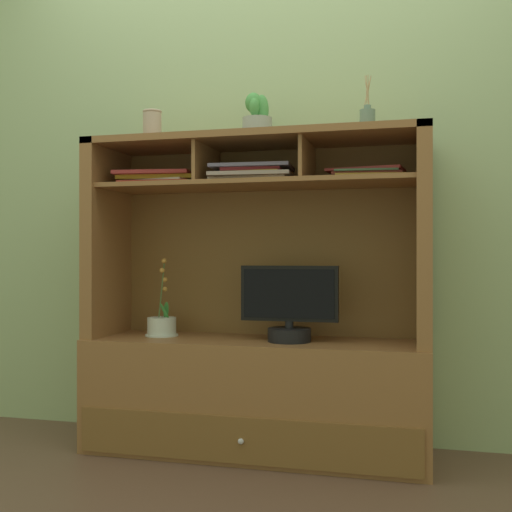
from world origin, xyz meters
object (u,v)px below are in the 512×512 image
at_px(magazine_stack_right, 252,174).
at_px(potted_succulent, 257,119).
at_px(media_console, 257,354).
at_px(magazine_stack_left, 367,175).
at_px(potted_orchid, 162,326).
at_px(ceramic_vase, 152,126).
at_px(tv_monitor, 289,309).
at_px(diffuser_bottle, 367,120).
at_px(magazine_stack_centre, 158,179).

distance_m(magazine_stack_right, potted_succulent, 0.25).
relative_size(media_console, magazine_stack_left, 4.41).
xyz_separation_m(media_console, potted_orchid, (-0.45, -0.00, 0.11)).
xyz_separation_m(media_console, ceramic_vase, (-0.49, -0.03, 1.03)).
distance_m(tv_monitor, magazine_stack_right, 0.61).
height_order(potted_succulent, ceramic_vase, potted_succulent).
height_order(diffuser_bottle, ceramic_vase, diffuser_bottle).
height_order(media_console, ceramic_vase, ceramic_vase).
distance_m(diffuser_bottle, potted_succulent, 0.49).
bearing_deg(tv_monitor, magazine_stack_centre, 175.16).
height_order(media_console, magazine_stack_left, media_console).
relative_size(media_console, tv_monitor, 3.54).
height_order(potted_orchid, magazine_stack_right, magazine_stack_right).
height_order(magazine_stack_left, diffuser_bottle, diffuser_bottle).
bearing_deg(media_console, magazine_stack_centre, 179.32).
bearing_deg(media_console, magazine_stack_left, 5.93).
distance_m(tv_monitor, potted_succulent, 0.85).
bearing_deg(ceramic_vase, potted_succulent, 4.55).
height_order(media_console, diffuser_bottle, diffuser_bottle).
relative_size(media_console, magazine_stack_centre, 3.90).
xyz_separation_m(potted_succulent, ceramic_vase, (-0.49, -0.04, -0.01)).
height_order(potted_orchid, potted_succulent, potted_succulent).
bearing_deg(diffuser_bottle, magazine_stack_right, -177.51).
bearing_deg(media_console, potted_succulent, 97.07).
xyz_separation_m(tv_monitor, magazine_stack_left, (0.32, 0.10, 0.58)).
relative_size(magazine_stack_right, diffuser_bottle, 1.58).
bearing_deg(tv_monitor, diffuser_bottle, 5.22).
bearing_deg(magazine_stack_centre, magazine_stack_right, -5.54).
height_order(tv_monitor, ceramic_vase, ceramic_vase).
relative_size(tv_monitor, potted_succulent, 2.09).
relative_size(magazine_stack_left, diffuser_bottle, 1.44).
xyz_separation_m(magazine_stack_left, magazine_stack_centre, (-0.95, -0.04, 0.01)).
distance_m(media_console, magazine_stack_right, 0.79).
relative_size(diffuser_bottle, potted_succulent, 1.16).
distance_m(magazine_stack_centre, potted_succulent, 0.53).
bearing_deg(diffuser_bottle, potted_orchid, 178.95).
height_order(magazine_stack_right, diffuser_bottle, diffuser_bottle).
relative_size(diffuser_bottle, ceramic_vase, 1.65).
bearing_deg(magazine_stack_centre, diffuser_bottle, -1.38).
distance_m(magazine_stack_right, diffuser_bottle, 0.54).
bearing_deg(media_console, magazine_stack_right, -104.93).
xyz_separation_m(diffuser_bottle, potted_succulent, (-0.49, 0.03, 0.03)).
distance_m(magazine_stack_left, ceramic_vase, 1.00).
relative_size(potted_orchid, magazine_stack_right, 0.96).
relative_size(magazine_stack_centre, potted_succulent, 1.89).
bearing_deg(media_console, tv_monitor, -16.81).
height_order(magazine_stack_centre, ceramic_vase, ceramic_vase).
bearing_deg(potted_succulent, magazine_stack_right, -99.72).
height_order(tv_monitor, potted_orchid, potted_orchid).
xyz_separation_m(diffuser_bottle, ceramic_vase, (-0.97, -0.01, 0.02)).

